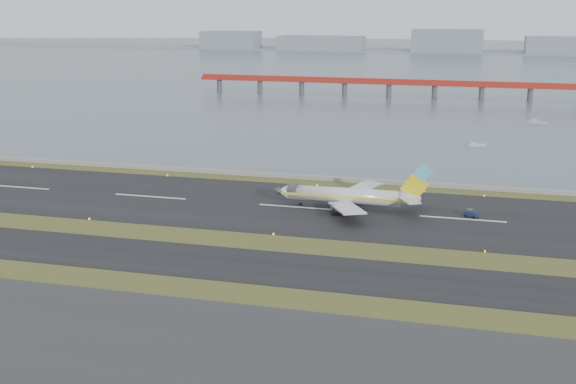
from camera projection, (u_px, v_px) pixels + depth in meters
name	position (u px, v px, depth m)	size (l,w,h in m)	color
ground	(264.00, 246.00, 151.52)	(1000.00, 1000.00, 0.00)	#364C1B
apron_strip	(152.00, 371.00, 100.07)	(1000.00, 50.00, 0.10)	#2F2F31
taxiway_strip	(246.00, 265.00, 140.29)	(1000.00, 18.00, 0.10)	black
runway_strip	(298.00, 207.00, 179.57)	(1000.00, 45.00, 0.10)	black
seawall	(323.00, 178.00, 207.52)	(1000.00, 2.50, 1.00)	gray
bay_water	(425.00, 65.00, 581.79)	(1400.00, 800.00, 1.30)	#465765
red_pier	(435.00, 85.00, 378.63)	(260.00, 5.00, 10.20)	#A6271C
far_shoreline	(451.00, 46.00, 726.58)	(1400.00, 80.00, 60.50)	gray
airliner	(350.00, 196.00, 177.19)	(38.52, 32.89, 12.80)	silver
pushback_tug	(471.00, 214.00, 171.24)	(3.44, 2.75, 1.93)	#151F3C
workboat_near	(476.00, 145.00, 255.39)	(6.60, 3.65, 1.53)	#B4B4B8
workboat_far	(537.00, 122.00, 301.86)	(8.15, 4.64, 1.89)	#B4B4B8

